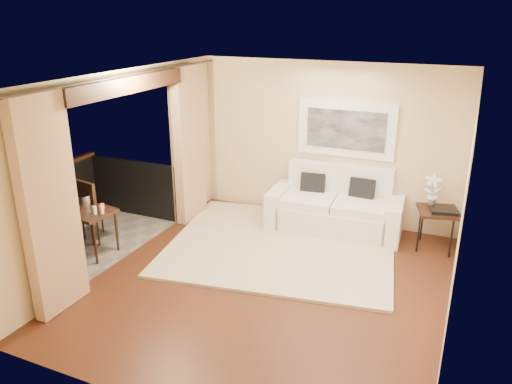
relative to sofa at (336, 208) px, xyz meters
The scene contains 18 objects.
floor 2.15m from the sofa, 98.80° to the right, with size 5.00×5.00×0.00m, color #4D2716.
room_shell 3.88m from the sofa, 139.49° to the right, with size 5.00×6.40×5.00m.
balcony 4.20m from the sofa, 149.98° to the right, with size 1.81×2.60×1.17m.
curtains 3.36m from the sofa, 139.25° to the right, with size 0.16×4.80×2.64m.
artwork 1.31m from the sofa, 89.15° to the left, with size 1.62×0.07×0.92m.
rug 1.20m from the sofa, 119.81° to the right, with size 3.38×2.95×0.04m, color beige.
sofa is the anchor object (origin of this frame).
side_table 1.62m from the sofa, ahead, with size 0.71×0.71×0.63m.
tray 1.71m from the sofa, ahead, with size 0.38×0.28×0.05m, color black.
orchid 1.56m from the sofa, ahead, with size 0.27×0.18×0.51m, color white.
bistro_table 3.86m from the sofa, 142.02° to the right, with size 0.64×0.64×0.69m.
balcony_chair_far 3.91m from the sofa, 148.94° to the right, with size 0.52×0.53×1.03m.
balcony_chair_near 4.48m from the sofa, 143.00° to the right, with size 0.56×0.56×1.05m.
ice_bucket 3.97m from the sofa, 144.52° to the right, with size 0.18×0.18×0.20m, color silver.
candle 3.71m from the sofa, 143.58° to the right, with size 0.06×0.06×0.07m, color red.
vase 4.04m from the sofa, 140.45° to the right, with size 0.04×0.04×0.18m, color silver.
glass_a 3.81m from the sofa, 140.28° to the right, with size 0.06×0.06×0.12m, color white.
glass_b 3.71m from the sofa, 140.11° to the right, with size 0.06×0.06×0.12m, color silver.
Camera 1 is at (2.23, -5.46, 3.45)m, focal length 35.00 mm.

